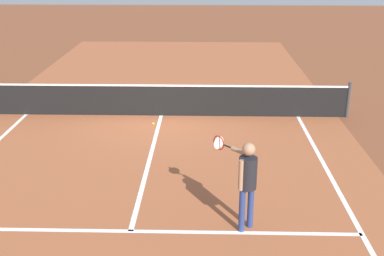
% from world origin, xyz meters
% --- Properties ---
extents(ground_plane, '(60.00, 60.00, 0.00)m').
position_xyz_m(ground_plane, '(0.00, 0.00, 0.00)').
color(ground_plane, brown).
extents(court_surface_inbounds, '(10.62, 24.40, 0.00)m').
position_xyz_m(court_surface_inbounds, '(0.00, 0.00, 0.00)').
color(court_surface_inbounds, '#9E5433').
rests_on(court_surface_inbounds, ground_plane).
extents(line_sideline_right, '(0.10, 11.89, 0.01)m').
position_xyz_m(line_sideline_right, '(4.11, -5.95, 0.00)').
color(line_sideline_right, white).
rests_on(line_sideline_right, ground_plane).
extents(line_service_near, '(8.22, 0.10, 0.01)m').
position_xyz_m(line_service_near, '(0.00, -6.40, 0.00)').
color(line_service_near, white).
rests_on(line_service_near, ground_plane).
extents(line_center_service, '(0.10, 6.40, 0.01)m').
position_xyz_m(line_center_service, '(0.00, -3.20, 0.00)').
color(line_center_service, white).
rests_on(line_center_service, ground_plane).
extents(net, '(11.19, 0.09, 1.07)m').
position_xyz_m(net, '(0.00, 0.00, 0.49)').
color(net, '#33383D').
rests_on(net, ground_plane).
extents(player_near, '(0.75, 1.06, 1.67)m').
position_xyz_m(player_near, '(2.04, -6.23, 1.04)').
color(player_near, navy).
rests_on(player_near, ground_plane).
extents(tennis_ball_near_net, '(0.07, 0.07, 0.07)m').
position_xyz_m(tennis_ball_near_net, '(-0.15, -0.83, 0.03)').
color(tennis_ball_near_net, '#CCE033').
rests_on(tennis_ball_near_net, ground_plane).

